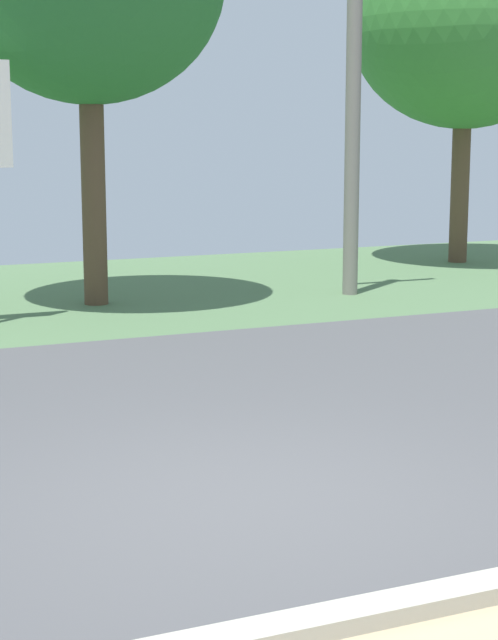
# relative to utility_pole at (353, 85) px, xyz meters

# --- Properties ---
(ground_plane) EXTENTS (40.00, 22.00, 0.20)m
(ground_plane) POSITION_rel_utility_pole_xyz_m (-5.27, -5.12, -3.32)
(ground_plane) COLOR #4C4C4F
(utility_pole) EXTENTS (1.80, 0.24, 6.21)m
(utility_pole) POSITION_rel_utility_pole_xyz_m (0.00, 0.00, 0.00)
(utility_pole) COLOR gray
(utility_pole) RESTS_ON ground_plane
(tree_left_far) EXTENTS (4.48, 4.48, 6.69)m
(tree_left_far) POSITION_rel_utility_pole_xyz_m (4.01, 2.81, 1.36)
(tree_left_far) COLOR brown
(tree_left_far) RESTS_ON ground_plane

